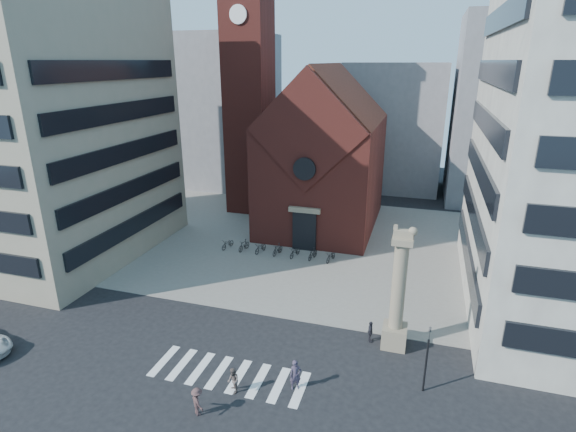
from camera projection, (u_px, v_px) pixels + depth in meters
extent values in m
plane|color=black|center=(240.00, 345.00, 30.47)|extent=(120.00, 120.00, 0.00)
cube|color=gray|center=(309.00, 242.00, 47.62)|extent=(46.00, 30.00, 0.05)
cube|color=maroon|center=(323.00, 174.00, 51.08)|extent=(12.00, 16.00, 12.00)
cube|color=maroon|center=(326.00, 120.00, 49.47)|extent=(12.00, 15.40, 12.00)
cube|color=maroon|center=(306.00, 131.00, 41.93)|extent=(11.76, 0.50, 11.76)
cylinder|color=black|center=(304.00, 169.00, 42.67)|extent=(2.20, 0.30, 2.20)
cube|color=black|center=(304.00, 232.00, 45.03)|extent=(2.40, 0.30, 4.00)
cube|color=gray|center=(304.00, 210.00, 44.23)|extent=(3.20, 0.40, 0.50)
cube|color=maroon|center=(249.00, 89.00, 53.59)|extent=(5.00, 5.00, 30.00)
cylinder|color=white|center=(238.00, 14.00, 48.62)|extent=(2.00, 0.20, 2.00)
cube|color=gray|center=(39.00, 120.00, 41.86)|extent=(18.00, 20.00, 26.00)
cube|color=gray|center=(218.00, 111.00, 68.51)|extent=(16.00, 14.00, 22.00)
cube|color=gray|center=(393.00, 126.00, 66.50)|extent=(14.00, 12.00, 18.00)
cube|color=gray|center=(518.00, 111.00, 58.38)|extent=(16.00, 14.00, 24.00)
cube|color=gray|center=(394.00, 336.00, 30.17)|extent=(1.60, 1.60, 1.50)
cylinder|color=gray|center=(399.00, 286.00, 28.93)|extent=(0.90, 0.90, 6.00)
cube|color=gray|center=(403.00, 240.00, 27.88)|extent=(1.30, 1.30, 0.40)
cube|color=gray|center=(403.00, 234.00, 27.75)|extent=(1.20, 0.50, 0.55)
sphere|color=gray|center=(413.00, 231.00, 27.52)|extent=(0.56, 0.56, 0.56)
cube|color=gray|center=(396.00, 227.00, 27.76)|extent=(0.25, 0.15, 0.35)
cylinder|color=black|center=(426.00, 366.00, 25.67)|extent=(0.12, 0.12, 3.50)
imported|color=black|center=(430.00, 333.00, 24.97)|extent=(0.13, 0.16, 0.80)
imported|color=#3B3144|center=(295.00, 375.00, 26.13)|extent=(0.82, 0.73, 1.89)
imported|color=#61534E|center=(233.00, 381.00, 25.87)|extent=(0.95, 0.98, 1.59)
imported|color=#26262D|center=(370.00, 332.00, 30.60)|extent=(0.50, 0.95, 1.54)
imported|color=#483030|center=(197.00, 402.00, 24.24)|extent=(1.23, 1.15, 1.67)
imported|color=black|center=(228.00, 244.00, 45.84)|extent=(1.07, 1.99, 0.99)
imported|color=black|center=(244.00, 245.00, 45.33)|extent=(0.92, 1.90, 1.10)
imported|color=black|center=(261.00, 248.00, 44.85)|extent=(1.07, 1.99, 0.99)
imported|color=black|center=(278.00, 249.00, 44.34)|extent=(0.92, 1.90, 1.10)
imported|color=black|center=(295.00, 252.00, 43.86)|extent=(1.07, 1.99, 0.99)
imported|color=black|center=(313.00, 254.00, 43.35)|extent=(0.92, 1.90, 1.10)
imported|color=black|center=(331.00, 256.00, 42.87)|extent=(1.07, 1.99, 0.99)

